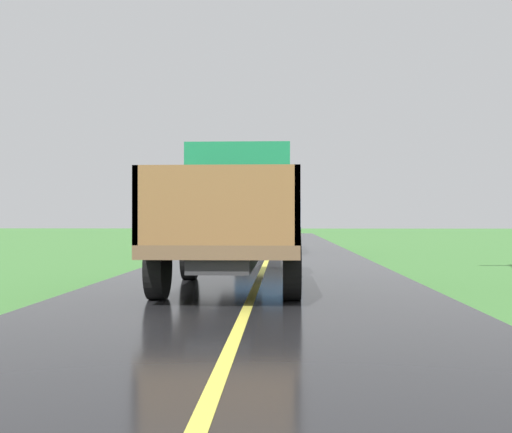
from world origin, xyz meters
name	(u,v)px	position (x,y,z in m)	size (l,w,h in m)	color
banana_truck_near	(237,213)	(-0.39, 12.51, 1.46)	(2.38, 5.82, 2.80)	#2D2D30
banana_truck_far	(270,217)	(-0.03, 26.09, 1.47)	(2.38, 5.81, 2.80)	#2D2D30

